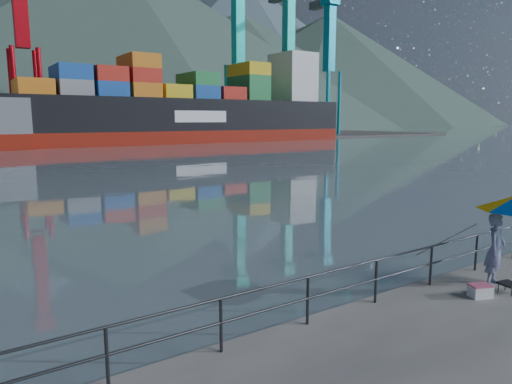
# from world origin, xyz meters

# --- Properties ---
(far_dock) EXTENTS (200.00, 40.00, 0.40)m
(far_dock) POSITION_xyz_m (10.00, 93.00, 0.00)
(far_dock) COLOR #514F4C
(far_dock) RESTS_ON ground
(guardrail) EXTENTS (22.00, 0.06, 1.03)m
(guardrail) POSITION_xyz_m (0.00, 1.70, 0.52)
(guardrail) COLOR #2D3033
(guardrail) RESTS_ON ground
(mountains) EXTENTS (600.00, 332.80, 80.00)m
(mountains) POSITION_xyz_m (38.82, 207.75, 35.55)
(mountains) COLOR #385147
(mountains) RESTS_ON ground
(port_cranes) EXTENTS (116.00, 28.00, 38.40)m
(port_cranes) POSITION_xyz_m (31.00, 84.00, 16.00)
(port_cranes) COLOR red
(port_cranes) RESTS_ON ground
(container_stacks) EXTENTS (58.00, 5.40, 7.80)m
(container_stacks) POSITION_xyz_m (36.74, 93.71, 3.01)
(container_stacks) COLOR gray
(container_stacks) RESTS_ON ground
(fisherman) EXTENTS (0.75, 0.58, 1.81)m
(fisherman) POSITION_xyz_m (4.35, 0.84, 0.91)
(fisherman) COLOR navy
(fisherman) RESTS_ON ground
(folding_stool) EXTENTS (0.45, 0.45, 0.26)m
(folding_stool) POSITION_xyz_m (4.08, 0.31, 0.14)
(folding_stool) COLOR black
(folding_stool) RESTS_ON ground
(cooler_bag) EXTENTS (0.56, 0.48, 0.28)m
(cooler_bag) POSITION_xyz_m (3.29, 0.55, 0.14)
(cooler_bag) COLOR white
(cooler_bag) RESTS_ON ground
(fishing_rod) EXTENTS (0.26, 1.87, 1.33)m
(fishing_rod) POSITION_xyz_m (4.08, 2.07, 0.00)
(fishing_rod) COLOR black
(fishing_rod) RESTS_ON ground
(container_ship) EXTENTS (64.55, 10.76, 18.10)m
(container_ship) POSITION_xyz_m (31.96, 73.15, 5.80)
(container_ship) COLOR maroon
(container_ship) RESTS_ON ground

